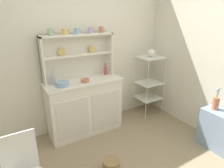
{
  "coord_description": "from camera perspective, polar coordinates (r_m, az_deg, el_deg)",
  "views": [
    {
      "loc": [
        -1.0,
        -1.17,
        1.79
      ],
      "look_at": [
        0.37,
        1.12,
        0.82
      ],
      "focal_mm": 30.9,
      "sensor_mm": 36.0,
      "label": 1
    }
  ],
  "objects": [
    {
      "name": "wall_back",
      "position": [
        3.02,
        -11.21,
        9.36
      ],
      "size": [
        3.84,
        0.05,
        2.5
      ],
      "primitive_type": "cube",
      "color": "silver",
      "rests_on": "ground"
    },
    {
      "name": "hutch_cabinet",
      "position": [
        3.06,
        -8.09,
        -6.4
      ],
      "size": [
        1.15,
        0.45,
        0.86
      ],
      "color": "white",
      "rests_on": "ground"
    },
    {
      "name": "hutch_shelf_unit",
      "position": [
        2.94,
        -10.14,
        9.1
      ],
      "size": [
        1.07,
        0.18,
        0.66
      ],
      "color": "silver",
      "rests_on": "hutch_cabinet"
    },
    {
      "name": "bakers_rack",
      "position": [
        3.56,
        11.0,
        1.46
      ],
      "size": [
        0.43,
        0.39,
        1.09
      ],
      "color": "silver",
      "rests_on": "ground"
    },
    {
      "name": "side_shelf_blue",
      "position": [
        3.11,
        29.1,
        -11.92
      ],
      "size": [
        0.28,
        0.48,
        0.55
      ],
      "primitive_type": "cube",
      "color": "#849EBC",
      "rests_on": "ground"
    },
    {
      "name": "floor_basket",
      "position": [
        2.52,
        -0.22,
        -22.92
      ],
      "size": [
        0.21,
        0.21,
        0.15
      ],
      "primitive_type": "cylinder",
      "color": "#93754C",
      "rests_on": "ground"
    },
    {
      "name": "cup_sage_0",
      "position": [
        2.75,
        -17.75,
        14.44
      ],
      "size": [
        0.09,
        0.08,
        0.09
      ],
      "color": "#9EB78E",
      "rests_on": "hutch_shelf_unit"
    },
    {
      "name": "cup_gold_1",
      "position": [
        2.8,
        -13.79,
        14.83
      ],
      "size": [
        0.1,
        0.08,
        0.08
      ],
      "color": "#DBB760",
      "rests_on": "hutch_shelf_unit"
    },
    {
      "name": "cup_sky_2",
      "position": [
        2.86,
        -10.31,
        15.11
      ],
      "size": [
        0.09,
        0.07,
        0.08
      ],
      "color": "#8EB2D1",
      "rests_on": "hutch_shelf_unit"
    },
    {
      "name": "cup_lilac_3",
      "position": [
        2.94,
        -6.45,
        15.51
      ],
      "size": [
        0.09,
        0.08,
        0.09
      ],
      "color": "#B79ECC",
      "rests_on": "hutch_shelf_unit"
    },
    {
      "name": "cup_terracotta_4",
      "position": [
        3.02,
        -3.21,
        15.77
      ],
      "size": [
        0.08,
        0.07,
        0.09
      ],
      "color": "#C67556",
      "rests_on": "hutch_shelf_unit"
    },
    {
      "name": "bowl_mixing_large",
      "position": [
        2.72,
        -14.45,
        0.01
      ],
      "size": [
        0.18,
        0.18,
        0.06
      ],
      "primitive_type": "cylinder",
      "color": "#8EB2D1",
      "rests_on": "hutch_cabinet"
    },
    {
      "name": "bowl_floral_medium",
      "position": [
        2.82,
        -7.94,
        1.07
      ],
      "size": [
        0.12,
        0.12,
        0.05
      ],
      "primitive_type": "cylinder",
      "color": "#C67556",
      "rests_on": "hutch_cabinet"
    },
    {
      "name": "jam_bottle",
      "position": [
        3.12,
        -1.97,
        4.05
      ],
      "size": [
        0.05,
        0.05,
        0.19
      ],
      "color": "#B74C47",
      "rests_on": "hutch_cabinet"
    },
    {
      "name": "utensil_jar",
      "position": [
        2.83,
        -17.13,
        1.1
      ],
      "size": [
        0.08,
        0.08,
        0.25
      ],
      "color": "#B2B7C6",
      "rests_on": "hutch_cabinet"
    },
    {
      "name": "porcelain_teapot",
      "position": [
        3.44,
        11.51,
        8.98
      ],
      "size": [
        0.22,
        0.13,
        0.16
      ],
      "color": "white",
      "rests_on": "bakers_rack"
    },
    {
      "name": "flower_vase",
      "position": [
        2.99,
        28.38,
        -4.8
      ],
      "size": [
        0.09,
        0.09,
        0.33
      ],
      "color": "#C67556",
      "rests_on": "side_shelf_blue"
    }
  ]
}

